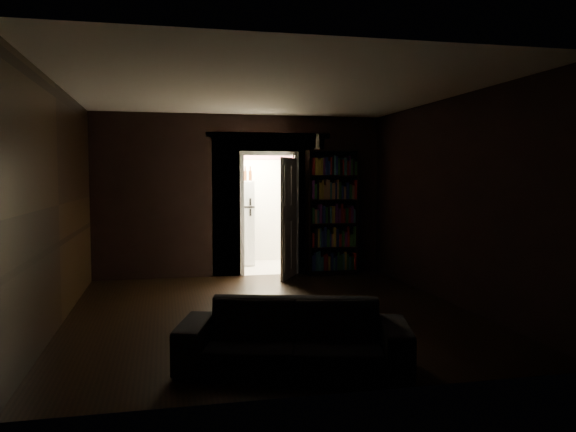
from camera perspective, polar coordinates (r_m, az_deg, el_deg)
name	(u,v)px	position (r m, az deg, el deg)	size (l,w,h in m)	color
ground	(270,312)	(7.25, -1.80, -9.77)	(5.50, 5.50, 0.00)	black
room_walls	(256,180)	(8.10, -3.30, 3.68)	(5.02, 5.61, 2.84)	black
kitchen_alcove	(259,203)	(10.96, -2.98, 1.29)	(2.20, 1.80, 2.60)	beige
sofa	(294,325)	(5.13, 0.59, -11.06)	(2.05, 0.89, 0.79)	black
bookshelf	(332,212)	(9.96, 4.45, 0.38)	(0.90, 0.32, 2.20)	black
refrigerator	(234,223)	(11.07, -5.56, -0.69)	(0.74, 0.68, 1.65)	white
door	(289,218)	(9.54, 0.09, -0.22)	(0.85, 0.05, 2.05)	white
figurine	(318,142)	(9.94, 3.03, 7.55)	(0.10, 0.10, 0.29)	silver
bottles	(238,174)	(10.98, -5.15, 4.32)	(0.70, 0.09, 0.28)	black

